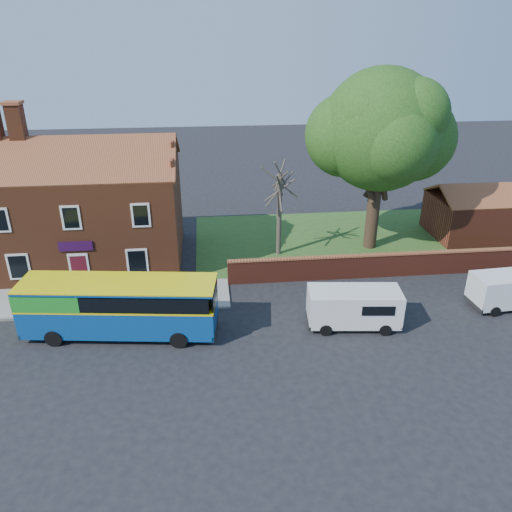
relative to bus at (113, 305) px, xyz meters
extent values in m
plane|color=black|center=(4.11, -2.10, -1.72)|extent=(120.00, 120.00, 0.00)
cube|color=gray|center=(-2.89, 3.65, -1.66)|extent=(18.00, 3.50, 0.12)
cube|color=slate|center=(-2.89, 1.90, -1.65)|extent=(18.00, 0.15, 0.14)
cube|color=#426B28|center=(17.11, 10.90, -1.70)|extent=(26.00, 12.00, 0.04)
cube|color=brown|center=(-2.89, 9.40, 1.53)|extent=(12.00, 8.00, 6.50)
cube|color=brown|center=(-2.89, 7.40, 5.78)|extent=(12.30, 4.08, 2.16)
cube|color=brown|center=(-2.89, 11.40, 5.78)|extent=(12.30, 4.08, 2.16)
cube|color=brown|center=(-6.29, 9.40, 7.68)|extent=(0.90, 0.90, 2.20)
cube|color=black|center=(-2.89, 5.37, 2.88)|extent=(1.10, 0.06, 1.50)
cube|color=#4C0F19|center=(-2.89, 5.35, -0.62)|extent=(0.95, 0.04, 2.10)
cube|color=silver|center=(-2.89, 5.37, -0.57)|extent=(1.20, 0.06, 2.30)
cube|color=#2D0B32|center=(-2.89, 5.34, 1.08)|extent=(2.00, 0.06, 0.60)
cube|color=maroon|center=(17.11, 4.90, -0.97)|extent=(22.00, 0.30, 1.50)
cube|color=brown|center=(17.11, 4.90, -0.17)|extent=(22.00, 0.38, 0.10)
cube|color=maroon|center=(26.11, 10.90, -0.22)|extent=(8.00, 5.00, 3.00)
cube|color=brown|center=(26.11, 9.65, 1.83)|extent=(8.20, 2.56, 1.24)
cube|color=brown|center=(26.11, 12.15, 1.83)|extent=(8.20, 2.56, 1.24)
cube|color=navy|center=(0.32, -0.04, -0.59)|extent=(10.14, 3.71, 1.58)
cube|color=yellow|center=(0.32, -0.04, 0.20)|extent=(10.16, 3.73, 0.10)
cube|color=black|center=(0.32, -0.04, 0.67)|extent=(9.75, 3.67, 0.79)
cube|color=#209327|center=(-2.93, 0.37, 0.67)|extent=(3.66, 2.92, 0.84)
cube|color=navy|center=(0.32, -0.04, 1.20)|extent=(10.14, 3.71, 0.14)
cube|color=yellow|center=(0.32, -0.04, 1.28)|extent=(10.19, 3.75, 0.06)
cylinder|color=black|center=(-2.97, -0.79, -1.28)|extent=(0.92, 0.39, 0.89)
cylinder|color=black|center=(-2.68, 1.51, -1.28)|extent=(0.92, 0.39, 0.89)
cylinder|color=black|center=(3.32, -1.59, -1.28)|extent=(0.92, 0.39, 0.89)
cylinder|color=black|center=(3.61, 0.71, -1.28)|extent=(0.92, 0.39, 0.89)
cube|color=white|center=(12.56, -0.56, -0.51)|extent=(5.04, 2.43, 1.85)
cube|color=black|center=(14.74, -0.79, -0.22)|extent=(0.25, 1.65, 0.73)
cube|color=black|center=(14.94, -0.81, -1.33)|extent=(0.30, 1.94, 0.23)
cylinder|color=black|center=(10.92, -1.31, -1.40)|extent=(0.66, 0.28, 0.64)
cylinder|color=black|center=(11.11, 0.50, -1.40)|extent=(0.66, 0.28, 0.64)
cylinder|color=black|center=(14.01, -1.63, -1.40)|extent=(0.66, 0.28, 0.64)
cylinder|color=black|center=(14.20, 0.18, -1.40)|extent=(0.66, 0.28, 0.64)
cube|color=white|center=(22.14, 0.52, -0.57)|extent=(4.74, 2.15, 1.76)
cylinder|color=black|center=(20.72, -0.44, -1.42)|extent=(0.62, 0.26, 0.61)
cylinder|color=black|center=(20.61, 1.29, -1.42)|extent=(0.62, 0.26, 0.61)
cylinder|color=black|center=(16.72, 9.54, 0.87)|extent=(0.90, 0.90, 5.19)
sphere|color=#3C7123|center=(16.72, 9.54, 6.73)|extent=(8.12, 8.12, 8.12)
sphere|color=#3C7123|center=(19.09, 9.99, 6.06)|extent=(5.86, 5.86, 5.86)
sphere|color=#3C7123|center=(14.58, 10.21, 6.28)|extent=(5.64, 5.64, 5.64)
cylinder|color=#4C4238|center=(9.92, 8.99, 1.20)|extent=(0.33, 0.33, 5.85)
cylinder|color=#4C4238|center=(9.92, 8.99, 3.29)|extent=(0.34, 2.86, 2.30)
cylinder|color=#4C4238|center=(9.92, 8.99, 3.08)|extent=(1.49, 2.11, 2.11)
cylinder|color=#4C4238|center=(9.92, 8.99, 3.50)|extent=(2.40, 1.10, 2.33)
camera|label=1|loc=(5.02, -22.77, 13.15)|focal=35.00mm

